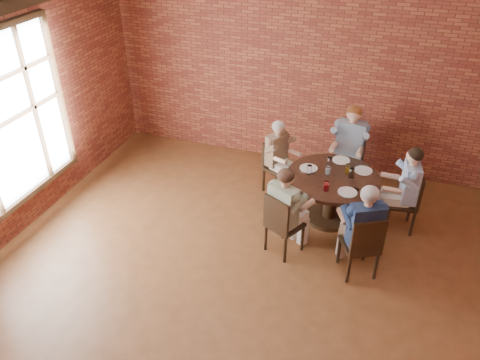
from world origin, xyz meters
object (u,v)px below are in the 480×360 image
(chair_a, at_px, (408,199))
(diner_b, at_px, (349,148))
(diner_a, at_px, (404,190))
(chair_b, at_px, (349,155))
(smartphone, at_px, (355,191))
(diner_c, at_px, (279,158))
(chair_d, at_px, (281,223))
(chair_c, at_px, (275,164))
(dining_table, at_px, (332,189))
(diner_d, at_px, (286,211))
(diner_e, at_px, (362,230))
(chair_e, at_px, (363,244))

(chair_a, relative_size, diner_b, 0.66)
(diner_a, height_order, diner_b, diner_b)
(chair_b, relative_size, smartphone, 6.62)
(diner_c, bearing_deg, chair_d, -136.09)
(chair_c, bearing_deg, diner_b, -36.66)
(diner_b, xyz_separation_m, chair_d, (-0.59, -1.99, -0.20))
(dining_table, distance_m, chair_d, 1.08)
(chair_c, bearing_deg, smartphone, -93.53)
(diner_b, xyz_separation_m, diner_c, (-1.00, -0.54, -0.08))
(diner_c, distance_m, diner_d, 1.45)
(dining_table, relative_size, chair_c, 1.51)
(chair_d, height_order, smartphone, chair_d)
(chair_b, distance_m, diner_c, 1.20)
(diner_c, height_order, diner_d, diner_d)
(dining_table, bearing_deg, chair_d, -117.70)
(diner_c, bearing_deg, diner_e, -107.81)
(dining_table, bearing_deg, chair_e, -62.31)
(chair_a, xyz_separation_m, chair_d, (-1.56, -1.10, 0.00))
(dining_table, bearing_deg, chair_b, 85.20)
(chair_b, height_order, diner_e, diner_e)
(chair_b, bearing_deg, diner_b, -90.00)
(diner_c, height_order, chair_d, diner_c)
(chair_a, relative_size, chair_c, 1.04)
(dining_table, relative_size, diner_d, 1.02)
(diner_a, relative_size, chair_d, 1.41)
(chair_a, bearing_deg, dining_table, -90.00)
(dining_table, xyz_separation_m, diner_c, (-0.92, 0.49, 0.09))
(chair_a, bearing_deg, chair_b, -143.22)
(chair_b, bearing_deg, diner_a, -43.47)
(chair_d, distance_m, diner_d, 0.17)
(chair_a, bearing_deg, smartphone, -67.38)
(chair_d, bearing_deg, chair_b, -78.33)
(chair_b, relative_size, diner_b, 0.70)
(chair_c, bearing_deg, diner_c, -90.00)
(diner_a, bearing_deg, smartphone, -65.07)
(chair_d, bearing_deg, chair_c, -44.43)
(diner_a, bearing_deg, chair_c, -108.95)
(diner_a, distance_m, chair_b, 1.33)
(diner_c, bearing_deg, diner_d, -133.89)
(diner_b, height_order, diner_e, diner_b)
(dining_table, xyz_separation_m, diner_e, (0.52, -0.99, 0.13))
(chair_e, bearing_deg, diner_a, -137.01)
(dining_table, distance_m, diner_c, 1.04)
(chair_c, relative_size, diner_e, 0.67)
(dining_table, bearing_deg, diner_d, -117.70)
(diner_d, relative_size, smartphone, 8.85)
(diner_b, distance_m, chair_c, 1.20)
(diner_c, bearing_deg, diner_b, -33.80)
(diner_b, bearing_deg, diner_a, -40.36)
(diner_c, relative_size, smartphone, 8.38)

